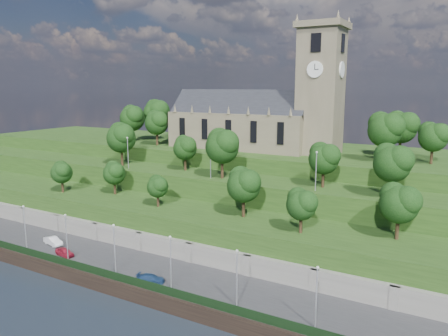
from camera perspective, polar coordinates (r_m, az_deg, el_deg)
The scene contains 17 objects.
ground at distance 65.30m, azimuth -14.11°, elevation -15.86°, with size 320.00×320.00×0.00m, color black.
promenade at distance 68.88m, azimuth -10.62°, elevation -13.35°, with size 160.00×12.00×2.00m, color #2D2D30.
quay_wall at distance 64.79m, azimuth -14.19°, elevation -15.00°, with size 160.00×0.50×2.20m, color black.
fence at distance 64.59m, azimuth -13.84°, elevation -13.60°, with size 160.00×0.10×1.20m, color black.
retaining_wall at distance 72.58m, azimuth -7.58°, elevation -10.70°, with size 160.00×2.10×5.00m.
embankment_lower at distance 76.64m, azimuth -4.86°, elevation -8.28°, with size 160.00×12.00×8.00m, color #203E14.
embankment_upper at distance 84.92m, azimuth -0.67°, elevation -4.94°, with size 160.00×10.00×12.00m, color #203E14.
hilltop at distance 102.73m, azimuth 5.24°, elevation -1.38°, with size 160.00×32.00×15.00m, color #203E14.
church at distance 96.73m, azimuth 4.83°, elevation 6.87°, with size 38.60×12.35×27.60m.
trees_lower at distance 70.72m, azimuth 0.23°, elevation -2.36°, with size 67.35×8.83×8.16m.
trees_upper at distance 80.43m, azimuth 0.42°, elevation 2.82°, with size 61.42×8.51×9.30m.
trees_hilltop at distance 97.53m, azimuth 2.39°, elevation 6.22°, with size 74.28×15.83×10.57m.
lamp_posts_promenade at distance 65.77m, azimuth -14.13°, elevation -9.69°, with size 60.36×0.36×7.40m.
lamp_posts_upper at distance 80.29m, azimuth -1.77°, elevation 1.36°, with size 40.36×0.36×6.55m.
car_left at distance 75.63m, azimuth -20.10°, elevation -10.27°, with size 1.51×3.76×1.28m, color maroon.
car_middle at distance 81.28m, azimuth -21.42°, elevation -8.86°, with size 1.47×4.21×1.39m, color silver.
car_right at distance 63.18m, azimuth -9.57°, elevation -14.03°, with size 1.60×3.93×1.14m, color navy.
Camera 1 is at (41.27, -41.65, 28.75)m, focal length 35.00 mm.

